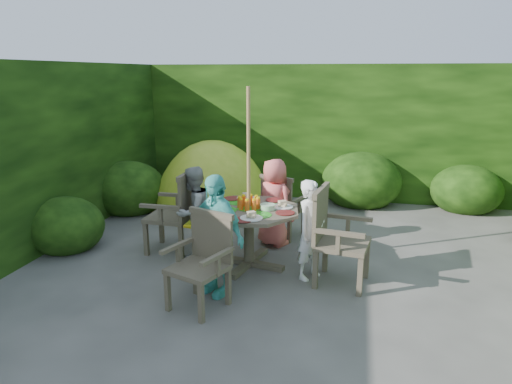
% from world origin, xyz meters
% --- Properties ---
extents(ground, '(60.00, 60.00, 0.00)m').
position_xyz_m(ground, '(0.00, 0.00, 0.00)').
color(ground, '#4C4944').
rests_on(ground, ground).
extents(hedge_enclosure, '(9.00, 9.00, 2.50)m').
position_xyz_m(hedge_enclosure, '(0.00, 1.33, 1.25)').
color(hedge_enclosure, black).
rests_on(hedge_enclosure, ground).
extents(patio_table, '(1.53, 1.53, 0.89)m').
position_xyz_m(patio_table, '(-0.75, 0.19, 0.63)').
color(patio_table, '#453C2D').
rests_on(patio_table, ground).
extents(parasol_pole, '(0.05, 0.05, 2.20)m').
position_xyz_m(parasol_pole, '(-0.75, 0.19, 1.10)').
color(parasol_pole, olive).
rests_on(parasol_pole, ground).
extents(garden_chair_right, '(0.65, 0.71, 1.06)m').
position_xyz_m(garden_chair_right, '(0.31, -0.05, 0.57)').
color(garden_chair_right, '#453C2D').
rests_on(garden_chair_right, ground).
extents(garden_chair_left, '(0.57, 0.64, 1.06)m').
position_xyz_m(garden_chair_left, '(-1.81, 0.44, 0.56)').
color(garden_chair_left, '#453C2D').
rests_on(garden_chair_left, ground).
extents(garden_chair_back, '(0.68, 0.64, 0.91)m').
position_xyz_m(garden_chair_back, '(-0.52, 1.26, 0.49)').
color(garden_chair_back, '#453C2D').
rests_on(garden_chair_back, ground).
extents(garden_chair_front, '(0.70, 0.66, 0.94)m').
position_xyz_m(garden_chair_front, '(-0.98, -0.89, 0.50)').
color(garden_chair_front, '#453C2D').
rests_on(garden_chair_front, ground).
extents(child_right, '(0.46, 0.51, 1.18)m').
position_xyz_m(child_right, '(0.03, 0.01, 0.59)').
color(child_right, white).
rests_on(child_right, ground).
extents(child_left, '(0.62, 0.70, 1.19)m').
position_xyz_m(child_left, '(-1.53, 0.36, 0.60)').
color(child_left, '#999A95').
rests_on(child_left, ground).
extents(child_back, '(0.71, 0.65, 1.22)m').
position_xyz_m(child_back, '(-0.58, 0.97, 0.61)').
color(child_back, '#F56A65').
rests_on(child_back, ground).
extents(child_front, '(0.84, 0.67, 1.34)m').
position_xyz_m(child_front, '(-0.92, -0.60, 0.67)').
color(child_front, '#55C7BB').
rests_on(child_front, ground).
extents(dome_tent, '(2.26, 2.26, 2.45)m').
position_xyz_m(dome_tent, '(-1.94, 2.39, 0.00)').
color(dome_tent, '#9BB422').
rests_on(dome_tent, ground).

